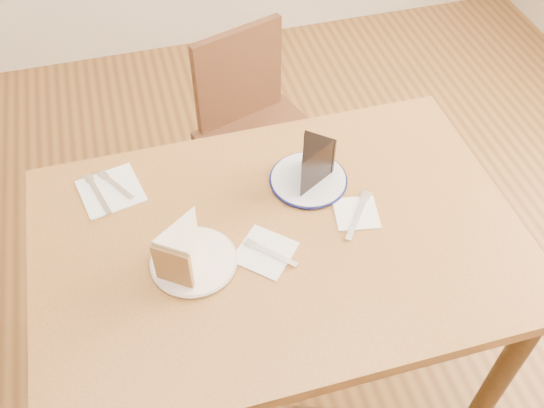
{
  "coord_description": "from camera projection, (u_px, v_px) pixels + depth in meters",
  "views": [
    {
      "loc": [
        -0.26,
        -0.89,
        1.92
      ],
      "look_at": [
        -0.0,
        0.06,
        0.8
      ],
      "focal_mm": 40.0,
      "sensor_mm": 36.0,
      "label": 1
    }
  ],
  "objects": [
    {
      "name": "plate_cream",
      "position": [
        194.0,
        261.0,
        1.43
      ],
      "size": [
        0.2,
        0.2,
        0.01
      ],
      "primitive_type": "cylinder",
      "color": "white",
      "rests_on": "table"
    },
    {
      "name": "napkin_spare",
      "position": [
        111.0,
        191.0,
        1.59
      ],
      "size": [
        0.18,
        0.18,
        0.0
      ],
      "primitive_type": "cube",
      "rotation": [
        0.0,
        0.0,
        0.21
      ],
      "color": "white",
      "rests_on": "table"
    },
    {
      "name": "napkin_cream",
      "position": [
        265.0,
        252.0,
        1.45
      ],
      "size": [
        0.18,
        0.18,
        0.0
      ],
      "primitive_type": "cube",
      "rotation": [
        0.0,
        0.0,
        0.82
      ],
      "color": "white",
      "rests_on": "table"
    },
    {
      "name": "fork_spare",
      "position": [
        116.0,
        185.0,
        1.59
      ],
      "size": [
        0.09,
        0.13,
        0.0
      ],
      "primitive_type": "cube",
      "rotation": [
        0.0,
        0.0,
        0.55
      ],
      "color": "silver",
      "rests_on": "napkin_spare"
    },
    {
      "name": "table",
      "position": [
        279.0,
        260.0,
        1.56
      ],
      "size": [
        1.2,
        0.8,
        0.75
      ],
      "color": "brown",
      "rests_on": "ground"
    },
    {
      "name": "knife_navy",
      "position": [
        358.0,
        215.0,
        1.53
      ],
      "size": [
        0.12,
        0.14,
        0.0
      ],
      "primitive_type": "cube",
      "rotation": [
        0.0,
        0.0,
        -0.65
      ],
      "color": "silver",
      "rests_on": "napkin_navy"
    },
    {
      "name": "knife_spare",
      "position": [
        98.0,
        194.0,
        1.57
      ],
      "size": [
        0.06,
        0.16,
        0.0
      ],
      "primitive_type": "cube",
      "rotation": [
        0.0,
        0.0,
        0.28
      ],
      "color": "silver",
      "rests_on": "napkin_spare"
    },
    {
      "name": "chocolate_cake",
      "position": [
        310.0,
        168.0,
        1.55
      ],
      "size": [
        0.14,
        0.14,
        0.11
      ],
      "primitive_type": null,
      "rotation": [
        0.0,
        0.0,
        2.43
      ],
      "color": "black",
      "rests_on": "plate_navy"
    },
    {
      "name": "chair_far",
      "position": [
        259.0,
        134.0,
        2.17
      ],
      "size": [
        0.51,
        0.51,
        0.81
      ],
      "rotation": [
        0.0,
        0.0,
        3.46
      ],
      "color": "#31190E",
      "rests_on": "ground"
    },
    {
      "name": "napkin_navy",
      "position": [
        356.0,
        213.0,
        1.54
      ],
      "size": [
        0.13,
        0.13,
        0.0
      ],
      "primitive_type": "cube",
      "rotation": [
        0.0,
        0.0,
        -0.18
      ],
      "color": "white",
      "rests_on": "table"
    },
    {
      "name": "carrot_cake",
      "position": [
        186.0,
        245.0,
        1.39
      ],
      "size": [
        0.14,
        0.15,
        0.11
      ],
      "primitive_type": null,
      "rotation": [
        0.0,
        0.0,
        -0.62
      ],
      "color": "beige",
      "rests_on": "plate_cream"
    },
    {
      "name": "plate_navy",
      "position": [
        308.0,
        180.0,
        1.61
      ],
      "size": [
        0.2,
        0.2,
        0.01
      ],
      "primitive_type": "cylinder",
      "color": "white",
      "rests_on": "table"
    },
    {
      "name": "fork_cream",
      "position": [
        271.0,
        253.0,
        1.45
      ],
      "size": [
        0.11,
        0.11,
        0.0
      ],
      "primitive_type": "cube",
      "rotation": [
        0.0,
        0.0,
        0.78
      ],
      "color": "silver",
      "rests_on": "napkin_cream"
    },
    {
      "name": "ground",
      "position": [
        277.0,
        373.0,
        2.05
      ],
      "size": [
        4.0,
        4.0,
        0.0
      ],
      "primitive_type": "plane",
      "color": "#4A2D13",
      "rests_on": "ground"
    }
  ]
}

